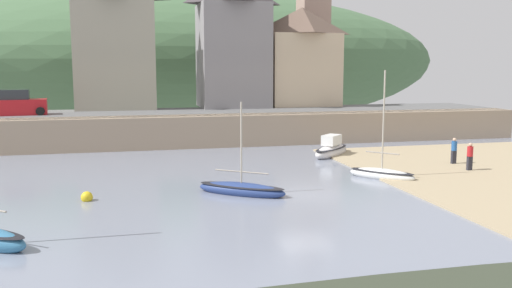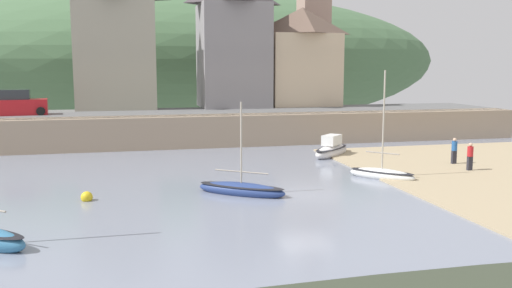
# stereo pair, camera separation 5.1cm
# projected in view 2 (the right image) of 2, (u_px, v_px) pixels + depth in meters

# --- Properties ---
(ground) EXTENTS (48.00, 41.00, 0.61)m
(ground) POSITION_uv_depth(u_px,v_px,m) (441.00, 254.00, 17.74)
(ground) COLOR gray
(quay_seawall) EXTENTS (48.00, 9.40, 2.40)m
(quay_seawall) POSITION_uv_depth(u_px,v_px,m) (235.00, 127.00, 43.30)
(quay_seawall) COLOR tan
(quay_seawall) RESTS_ON ground
(hillside_backdrop) EXTENTS (80.00, 44.00, 19.62)m
(hillside_backdrop) POSITION_uv_depth(u_px,v_px,m) (165.00, 61.00, 78.23)
(hillside_backdrop) COLOR #4A6C47
(hillside_backdrop) RESTS_ON ground
(waterfront_building_left) EXTENTS (7.05, 4.83, 11.52)m
(waterfront_building_left) POSITION_uv_depth(u_px,v_px,m) (115.00, 41.00, 47.66)
(waterfront_building_left) COLOR #A29D89
(waterfront_building_left) RESTS_ON ground
(waterfront_building_centre) EXTENTS (6.39, 5.99, 11.86)m
(waterfront_building_centre) POSITION_uv_depth(u_px,v_px,m) (233.00, 41.00, 50.05)
(waterfront_building_centre) COLOR gray
(waterfront_building_centre) RESTS_ON ground
(waterfront_building_right) EXTENTS (6.83, 4.99, 9.14)m
(waterfront_building_right) POSITION_uv_depth(u_px,v_px,m) (302.00, 56.00, 51.76)
(waterfront_building_right) COLOR beige
(waterfront_building_right) RESTS_ON ground
(church_with_spire) EXTENTS (3.00, 3.00, 16.22)m
(church_with_spire) POSITION_uv_depth(u_px,v_px,m) (314.00, 20.00, 55.66)
(church_with_spire) COLOR tan
(church_with_spire) RESTS_ON ground
(sailboat_far_left) EXTENTS (3.30, 3.51, 6.10)m
(sailboat_far_left) POSITION_uv_depth(u_px,v_px,m) (382.00, 174.00, 30.34)
(sailboat_far_left) COLOR white
(sailboat_far_left) RESTS_ON ground
(sailboat_nearest_shore) EXTENTS (4.34, 3.64, 4.64)m
(sailboat_nearest_shore) POSITION_uv_depth(u_px,v_px,m) (241.00, 189.00, 26.65)
(sailboat_nearest_shore) COLOR navy
(sailboat_nearest_shore) RESTS_ON ground
(fishing_boat_green) EXTENTS (3.99, 3.94, 1.67)m
(fishing_boat_green) POSITION_uv_depth(u_px,v_px,m) (332.00, 150.00, 37.98)
(fishing_boat_green) COLOR silver
(fishing_boat_green) RESTS_ON ground
(parked_car_near_slipway) EXTENTS (4.24, 2.09, 1.95)m
(parked_car_near_slipway) POSITION_uv_depth(u_px,v_px,m) (18.00, 104.00, 42.37)
(parked_car_near_slipway) COLOR red
(parked_car_near_slipway) RESTS_ON ground
(person_on_slipway) EXTENTS (0.34, 0.34, 1.62)m
(person_on_slipway) POSITION_uv_depth(u_px,v_px,m) (470.00, 155.00, 32.13)
(person_on_slipway) COLOR #282833
(person_on_slipway) RESTS_ON ground
(person_near_water) EXTENTS (0.34, 0.34, 1.62)m
(person_near_water) POSITION_uv_depth(u_px,v_px,m) (454.00, 150.00, 34.30)
(person_near_water) COLOR #282833
(person_near_water) RESTS_ON ground
(mooring_buoy) EXTENTS (0.54, 0.54, 0.54)m
(mooring_buoy) POSITION_uv_depth(u_px,v_px,m) (87.00, 197.00, 25.37)
(mooring_buoy) COLOR yellow
(mooring_buoy) RESTS_ON ground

